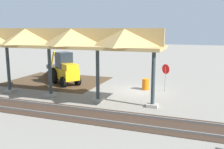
{
  "coord_description": "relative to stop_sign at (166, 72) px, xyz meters",
  "views": [
    {
      "loc": [
        -4.49,
        18.64,
        4.89
      ],
      "look_at": [
        1.5,
        1.98,
        1.6
      ],
      "focal_mm": 40.0,
      "sensor_mm": 36.0,
      "label": 1
    }
  ],
  "objects": [
    {
      "name": "platform_canopy",
      "position": [
        11.37,
        4.26,
        2.63
      ],
      "size": [
        23.58,
        3.2,
        4.9
      ],
      "color": "#9E998E",
      "rests_on": "ground"
    },
    {
      "name": "traffic_barrel",
      "position": [
        1.55,
        -0.01,
        -1.1
      ],
      "size": [
        0.56,
        0.56,
        0.9
      ],
      "primitive_type": "cylinder",
      "color": "orange",
      "rests_on": "ground"
    },
    {
      "name": "ground_plane",
      "position": [
        1.96,
        0.71,
        -1.55
      ],
      "size": [
        120.0,
        120.0,
        0.0
      ],
      "primitive_type": "plane",
      "color": "gray"
    },
    {
      "name": "backhoe",
      "position": [
        8.84,
        0.23,
        -0.29
      ],
      "size": [
        4.96,
        4.09,
        2.82
      ],
      "color": "#EAB214",
      "rests_on": "ground"
    },
    {
      "name": "stop_sign",
      "position": [
        0.0,
        0.0,
        0.0
      ],
      "size": [
        0.63,
        0.47,
        2.16
      ],
      "color": "gray",
      "rests_on": "ground"
    },
    {
      "name": "dirt_work_zone",
      "position": [
        10.08,
        -0.48,
        -1.54
      ],
      "size": [
        8.72,
        7.0,
        0.01
      ],
      "primitive_type": "cube",
      "color": "#4C3823",
      "rests_on": "ground"
    },
    {
      "name": "rail_tracks",
      "position": [
        1.96,
        7.05,
        -1.52
      ],
      "size": [
        60.0,
        2.58,
        0.15
      ],
      "color": "slate",
      "rests_on": "ground"
    },
    {
      "name": "dirt_mound",
      "position": [
        11.44,
        -1.28,
        -1.55
      ],
      "size": [
        4.68,
        4.68,
        1.81
      ],
      "primitive_type": "cone",
      "color": "#4C3823",
      "rests_on": "ground"
    }
  ]
}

